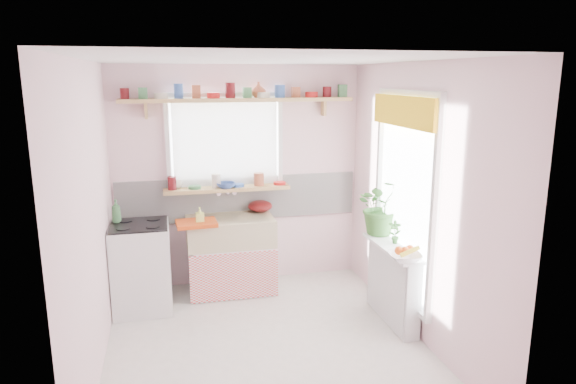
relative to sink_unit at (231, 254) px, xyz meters
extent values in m
plane|color=white|center=(0.15, -1.29, -0.43)|extent=(3.20, 3.20, 0.00)
plane|color=white|center=(0.15, -1.29, 2.07)|extent=(3.20, 3.20, 0.00)
plane|color=silver|center=(0.15, 0.31, 0.82)|extent=(2.80, 0.00, 2.80)
plane|color=silver|center=(0.15, -2.89, 0.82)|extent=(2.80, 0.00, 2.80)
plane|color=silver|center=(-1.25, -1.29, 0.82)|extent=(0.00, 3.20, 3.20)
plane|color=silver|center=(1.55, -1.29, 0.82)|extent=(0.00, 3.20, 3.20)
cube|color=white|center=(0.15, 0.29, 0.57)|extent=(2.74, 0.03, 0.50)
cube|color=pink|center=(0.15, 0.29, 0.37)|extent=(2.74, 0.02, 0.12)
cube|color=white|center=(0.00, 0.30, 1.22)|extent=(1.20, 0.01, 1.00)
cube|color=white|center=(0.00, 0.24, 1.22)|extent=(1.15, 0.02, 0.95)
cube|color=white|center=(1.54, -1.09, 0.82)|extent=(0.01, 1.10, 1.90)
cube|color=yellow|center=(1.46, -1.09, 1.63)|extent=(0.03, 1.20, 0.28)
cube|color=white|center=(0.00, 0.01, -0.16)|extent=(0.85, 0.55, 0.55)
cube|color=#E94444|center=(0.00, -0.27, -0.16)|extent=(0.95, 0.02, 0.53)
cube|color=#C2B48E|center=(0.00, 0.01, 0.27)|extent=(0.95, 0.55, 0.30)
cylinder|color=silver|center=(0.00, 0.26, 0.67)|extent=(0.03, 0.22, 0.03)
cube|color=white|center=(-0.95, -0.24, 0.02)|extent=(0.58, 0.58, 0.90)
cube|color=black|center=(-0.95, -0.24, 0.47)|extent=(0.56, 0.56, 0.02)
cylinder|color=black|center=(-1.09, -0.38, 0.49)|extent=(0.14, 0.14, 0.01)
cylinder|color=black|center=(-0.81, -0.38, 0.49)|extent=(0.14, 0.14, 0.01)
cylinder|color=black|center=(-1.09, -0.10, 0.49)|extent=(0.14, 0.14, 0.01)
cylinder|color=black|center=(-0.81, -0.10, 0.49)|extent=(0.14, 0.14, 0.01)
cube|color=white|center=(1.45, -1.09, -0.06)|extent=(0.15, 0.90, 0.75)
cube|color=white|center=(1.42, -1.09, 0.33)|extent=(0.22, 0.95, 0.03)
cube|color=tan|center=(0.00, 0.19, 0.71)|extent=(1.40, 0.22, 0.04)
cube|color=tan|center=(0.15, 0.18, 1.69)|extent=(2.52, 0.24, 0.04)
cylinder|color=#590F14|center=(-1.03, 0.18, 1.77)|extent=(0.11, 0.11, 0.12)
cylinder|color=#3F7F4C|center=(-0.85, 0.18, 1.77)|extent=(0.11, 0.11, 0.12)
cylinder|color=silver|center=(-0.67, 0.18, 1.74)|extent=(0.11, 0.11, 0.06)
cylinder|color=#3359A5|center=(-0.49, 0.18, 1.77)|extent=(0.11, 0.11, 0.12)
cylinder|color=#A55133|center=(-0.30, 0.18, 1.77)|extent=(0.11, 0.11, 0.12)
cylinder|color=red|center=(-0.12, 0.18, 1.74)|extent=(0.11, 0.11, 0.06)
cylinder|color=#590F14|center=(0.06, 0.18, 1.77)|extent=(0.11, 0.11, 0.12)
cylinder|color=#3F7F4C|center=(0.24, 0.18, 1.77)|extent=(0.11, 0.11, 0.12)
cylinder|color=silver|center=(0.42, 0.18, 1.74)|extent=(0.11, 0.11, 0.06)
cylinder|color=#3359A5|center=(0.60, 0.18, 1.77)|extent=(0.11, 0.11, 0.12)
cylinder|color=#A55133|center=(0.79, 0.18, 1.77)|extent=(0.11, 0.11, 0.12)
cylinder|color=red|center=(0.97, 0.18, 1.74)|extent=(0.11, 0.11, 0.06)
cylinder|color=#590F14|center=(1.15, 0.18, 1.77)|extent=(0.11, 0.11, 0.12)
cylinder|color=#3F7F4C|center=(1.33, 0.18, 1.77)|extent=(0.11, 0.11, 0.12)
cylinder|color=#590F14|center=(-0.62, 0.19, 0.79)|extent=(0.11, 0.11, 0.12)
cylinder|color=#3F7F4C|center=(-0.37, 0.19, 0.79)|extent=(0.11, 0.11, 0.12)
cylinder|color=silver|center=(-0.12, 0.19, 0.76)|extent=(0.11, 0.11, 0.06)
cylinder|color=#3359A5|center=(0.12, 0.19, 0.79)|extent=(0.11, 0.11, 0.12)
cylinder|color=#A55133|center=(0.37, 0.19, 0.79)|extent=(0.11, 0.11, 0.12)
cylinder|color=red|center=(0.62, 0.19, 0.76)|extent=(0.11, 0.11, 0.06)
cube|color=#D24712|center=(-0.38, -0.19, 0.44)|extent=(0.43, 0.33, 0.04)
ellipsoid|color=#580F0F|center=(0.37, 0.21, 0.48)|extent=(0.31, 0.31, 0.13)
imported|color=#396F2C|center=(1.48, -0.69, 0.64)|extent=(0.57, 0.51, 0.59)
imported|color=white|center=(1.36, -1.49, 0.38)|extent=(0.32, 0.32, 0.07)
imported|color=#35702C|center=(1.48, -1.02, 0.46)|extent=(0.14, 0.11, 0.23)
imported|color=#ECFB6F|center=(-0.34, -0.19, 0.51)|extent=(0.09, 0.09, 0.19)
imported|color=beige|center=(-0.56, 0.25, 0.78)|extent=(0.16, 0.16, 0.10)
imported|color=#2E4D96|center=(-0.02, 0.13, 0.76)|extent=(0.24, 0.24, 0.06)
imported|color=#B55937|center=(0.38, 0.24, 1.79)|extent=(0.21, 0.21, 0.17)
imported|color=#408046|center=(-1.17, -0.13, 0.60)|extent=(0.12, 0.12, 0.24)
sphere|color=#F25A14|center=(1.36, -1.49, 0.44)|extent=(0.08, 0.08, 0.08)
sphere|color=#F25A14|center=(1.42, -1.46, 0.44)|extent=(0.08, 0.08, 0.08)
sphere|color=#F25A14|center=(1.31, -1.47, 0.44)|extent=(0.08, 0.08, 0.08)
cylinder|color=yellow|center=(1.38, -1.54, 0.45)|extent=(0.18, 0.04, 0.10)
camera|label=1|loc=(-0.64, -5.42, 1.94)|focal=32.00mm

